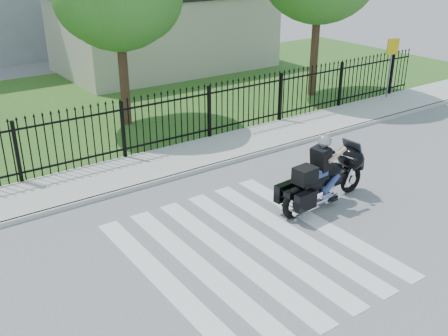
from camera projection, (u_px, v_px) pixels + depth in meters
ground at (249, 250)px, 11.05m from camera, size 120.00×120.00×0.00m
crosswalk at (249, 250)px, 11.04m from camera, size 5.00×5.50×0.01m
sidewalk at (141, 169)px, 14.77m from camera, size 40.00×2.00×0.12m
curb at (158, 182)px, 14.02m from camera, size 40.00×0.12×0.12m
grass_strip at (57, 110)px, 20.03m from camera, size 40.00×12.00×0.02m
iron_fence at (123, 131)px, 15.18m from camera, size 26.00×0.04×1.80m
building_low at (164, 33)px, 26.02m from camera, size 10.00×6.00×3.50m
motorcycle_rider at (323, 176)px, 12.64m from camera, size 2.85×1.00×1.88m
traffic_sign at (392, 56)px, 20.63m from camera, size 0.50×0.20×2.35m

